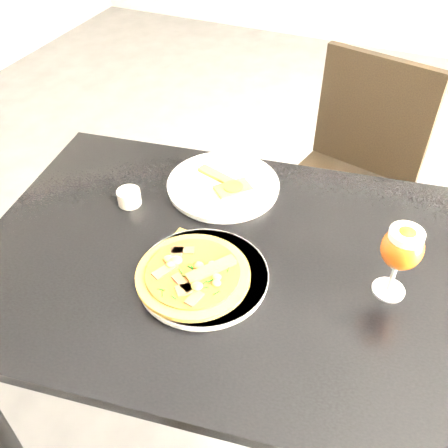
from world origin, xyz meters
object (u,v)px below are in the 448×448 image
at_px(pizza, 194,274).
at_px(beer_glass, 402,249).
at_px(dining_table, 236,284).
at_px(chair_far, 348,180).

bearing_deg(pizza, beer_glass, 19.11).
bearing_deg(beer_glass, dining_table, -173.88).
bearing_deg(beer_glass, pizza, -160.89).
bearing_deg(dining_table, chair_far, 71.58).
distance_m(chair_far, beer_glass, 0.82).
bearing_deg(dining_table, pizza, -129.02).
height_order(pizza, beer_glass, beer_glass).
distance_m(dining_table, chair_far, 0.77).
relative_size(pizza, beer_glass, 1.41).
bearing_deg(pizza, dining_table, 59.07).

